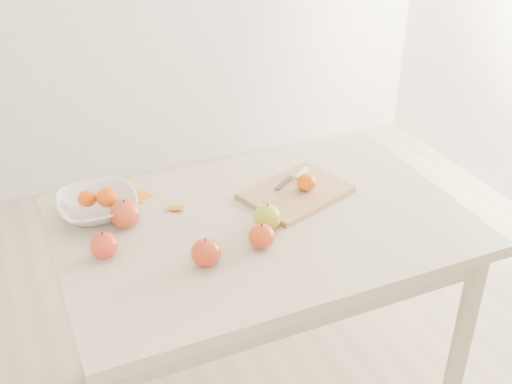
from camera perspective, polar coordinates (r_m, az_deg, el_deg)
name	(u,v)px	position (r m, az deg, el deg)	size (l,w,h in m)	color
table	(263,247)	(1.96, 0.59, -4.92)	(1.20, 0.80, 0.75)	beige
cutting_board	(296,193)	(2.02, 3.59, -0.06)	(0.31, 0.23, 0.02)	tan
board_tangerine	(307,182)	(2.01, 4.52, 0.87)	(0.06, 0.06, 0.05)	#D25B07
fruit_bowl	(97,206)	(1.98, -13.92, -1.18)	(0.24, 0.24, 0.06)	white
bowl_tangerine_near	(87,199)	(1.97, -14.78, -0.57)	(0.06, 0.06, 0.05)	#D85507
bowl_tangerine_far	(107,197)	(1.95, -13.08, -0.47)	(0.07, 0.07, 0.06)	#DA5507
orange_peel_a	(141,198)	(2.04, -10.19, -0.49)	(0.06, 0.04, 0.00)	orange
orange_peel_b	(176,209)	(1.97, -7.13, -1.48)	(0.04, 0.04, 0.00)	orange
paring_knife	(299,175)	(2.09, 3.88, 1.50)	(0.16, 0.09, 0.01)	white
apple_green	(267,217)	(1.85, 1.03, -2.22)	(0.08, 0.08, 0.07)	olive
apple_red_c	(206,253)	(1.71, -4.46, -5.39)	(0.08, 0.08, 0.08)	#920C05
apple_red_a	(125,214)	(1.90, -11.54, -1.92)	(0.09, 0.09, 0.08)	maroon
apple_red_b	(104,245)	(1.79, -13.35, -4.65)	(0.08, 0.08, 0.07)	maroon
apple_red_e	(262,236)	(1.78, 0.51, -3.95)	(0.07, 0.07, 0.07)	#A80F0C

